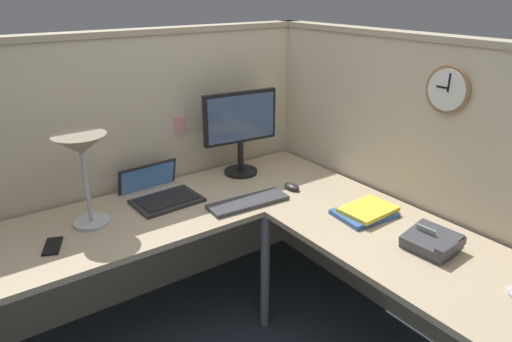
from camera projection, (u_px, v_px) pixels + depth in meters
The scene contains 13 objects.
cubicle_wall_back at pixel (115, 177), 2.58m from camera, with size 2.57×0.12×1.58m.
cubicle_wall_right at pixel (424, 193), 2.39m from camera, with size 0.12×2.37×1.58m.
desk at pixel (238, 264), 2.06m from camera, with size 2.35×2.15×0.73m.
monitor at pixel (240, 127), 2.69m from camera, with size 0.46×0.20×0.50m.
laptop at pixel (158, 192), 2.48m from camera, with size 0.36×0.40×0.22m.
keyboard at pixel (248, 202), 2.40m from camera, with size 0.43×0.14×0.02m, color #38383D.
computer_mouse at pixel (292, 186), 2.57m from camera, with size 0.06×0.10×0.03m, color #232326.
desk_lamp_dome at pixel (81, 152), 2.07m from camera, with size 0.24×0.24×0.44m.
cell_phone at pixel (53, 246), 2.01m from camera, with size 0.07×0.14×0.01m, color black.
office_phone at pixel (433, 243), 1.97m from camera, with size 0.20×0.22×0.11m.
book_stack at pixel (366, 212), 2.27m from camera, with size 0.30×0.24×0.04m.
wall_clock at pixel (448, 90), 2.09m from camera, with size 0.04×0.22×0.22m.
pinned_note_leftmost at pixel (180, 125), 2.66m from camera, with size 0.08×0.00×0.09m, color pink.
Camera 1 is at (-1.10, -1.52, 1.79)m, focal length 32.30 mm.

